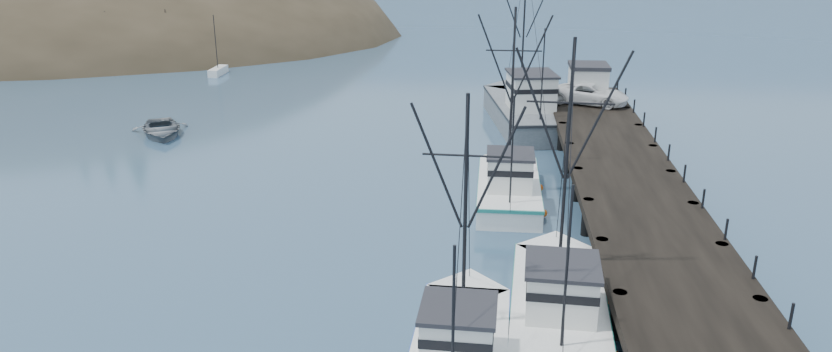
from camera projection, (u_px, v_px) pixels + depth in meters
The scene contains 10 objects.
ground at pixel (325, 335), 29.24m from camera, with size 400.00×400.00×0.00m, color #2E4B67.
pier at pixel (624, 174), 42.42m from camera, with size 6.00×44.00×2.00m.
moored_sailboats at pixel (136, 58), 85.27m from camera, with size 23.80×19.39×6.35m.
trawler_near at pixel (558, 301), 30.21m from camera, with size 4.39×11.64×11.72m.
trawler_mid at pixel (460, 347), 26.96m from camera, with size 3.80×10.34×10.39m.
trawler_far at pixel (508, 185), 43.22m from camera, with size 3.63×10.96×11.30m.
work_vessel at pixel (524, 109), 58.76m from camera, with size 6.78×15.70×13.06m.
pier_shed at pixel (588, 81), 58.29m from camera, with size 3.00×3.20×2.80m.
pickup_truck at pixel (590, 94), 56.91m from camera, with size 2.67×5.79×1.61m, color white.
motorboat at pixel (162, 135), 56.24m from camera, with size 4.24×5.93×1.23m, color slate.
Camera 1 is at (6.07, -25.05, 15.60)m, focal length 32.00 mm.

